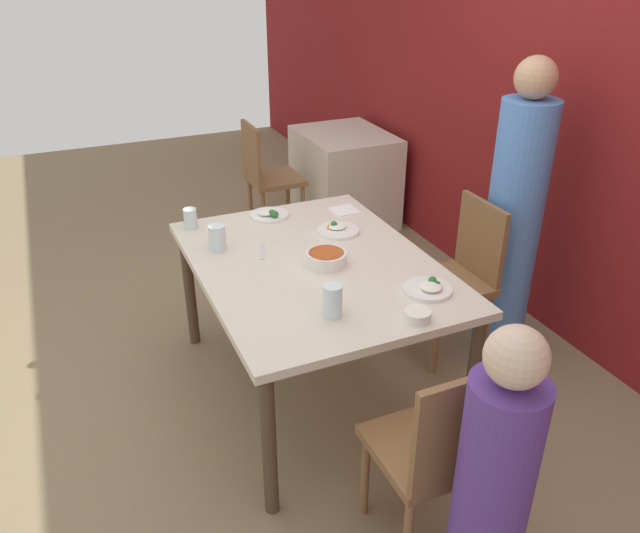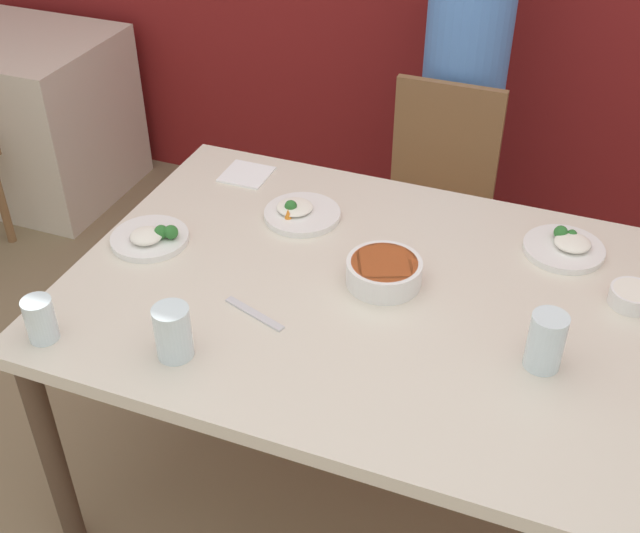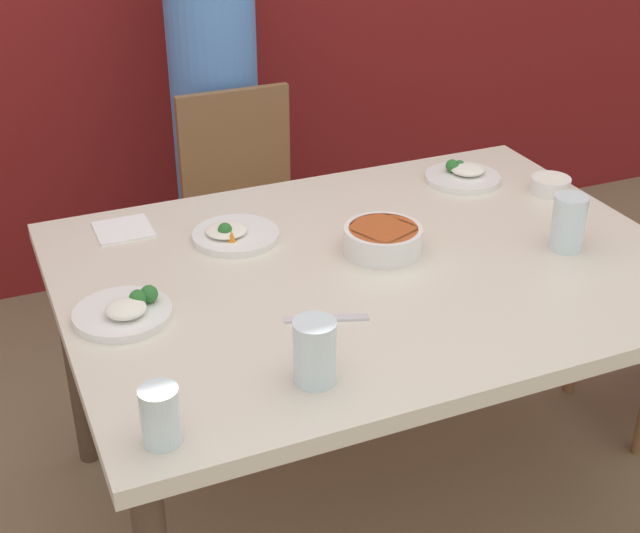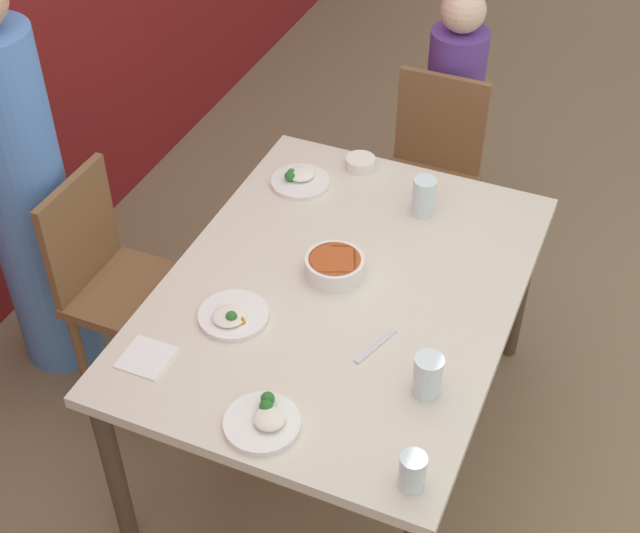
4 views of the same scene
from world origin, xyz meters
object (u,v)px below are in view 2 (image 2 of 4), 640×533
object	(u,v)px
chair_adult_spot	(433,203)
person_adult	(462,95)
glass_water_tall	(546,341)
bowl_curry	(384,272)
plate_rice_adult	(300,213)

from	to	relation	value
chair_adult_spot	person_adult	distance (m)	0.42
chair_adult_spot	glass_water_tall	size ratio (longest dim) A/B	6.37
person_adult	bowl_curry	distance (m)	1.16
chair_adult_spot	bowl_curry	xyz separation A→B (m)	(0.07, -0.84, 0.30)
person_adult	glass_water_tall	size ratio (longest dim) A/B	11.61
chair_adult_spot	person_adult	world-z (taller)	person_adult
chair_adult_spot	person_adult	xyz separation A→B (m)	(-0.00, 0.32, 0.27)
bowl_curry	plate_rice_adult	bearing A→B (deg)	146.51
person_adult	bowl_curry	bearing A→B (deg)	-86.75
person_adult	plate_rice_adult	size ratio (longest dim) A/B	7.42
chair_adult_spot	glass_water_tall	distance (m)	1.16
plate_rice_adult	glass_water_tall	bearing A→B (deg)	-26.67
person_adult	bowl_curry	world-z (taller)	person_adult
plate_rice_adult	glass_water_tall	size ratio (longest dim) A/B	1.56
person_adult	glass_water_tall	world-z (taller)	person_adult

